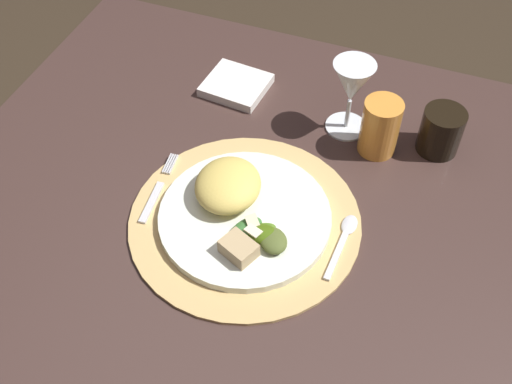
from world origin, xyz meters
The scene contains 12 objects.
dining_table centered at (0.00, 0.00, 0.56)m, with size 1.16×0.90×0.72m.
placemat centered at (-0.05, -0.05, 0.72)m, with size 0.37×0.37×0.01m, color tan.
dinner_plate centered at (-0.05, -0.05, 0.73)m, with size 0.28×0.28×0.01m, color silver.
pasta_serving centered at (-0.08, -0.03, 0.76)m, with size 0.12×0.11×0.05m, color #DEC15C.
salad_greens centered at (0.00, -0.09, 0.75)m, with size 0.11×0.07×0.03m.
bread_piece centered at (-0.03, -0.13, 0.75)m, with size 0.05×0.04×0.03m, color tan.
fork centered at (-0.20, -0.05, 0.73)m, with size 0.03×0.16×0.00m.
spoon centered at (0.11, -0.03, 0.73)m, with size 0.02×0.13×0.01m.
napkin centered at (-0.18, 0.25, 0.73)m, with size 0.12×0.11×0.02m, color silver.
wine_glass centered at (0.05, 0.22, 0.82)m, with size 0.08×0.08×0.14m.
amber_tumbler centered at (0.11, 0.18, 0.77)m, with size 0.07×0.07×0.10m, color orange.
dark_tumbler centered at (0.21, 0.22, 0.76)m, with size 0.07×0.07×0.08m, color black.
Camera 1 is at (0.19, -0.63, 1.52)m, focal length 44.24 mm.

